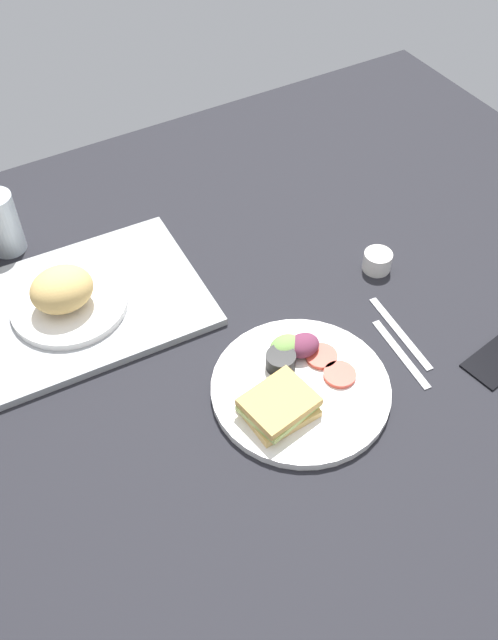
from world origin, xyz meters
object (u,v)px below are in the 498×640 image
at_px(serving_tray, 82,305).
at_px(knife, 400,332).
at_px(bread_plate_near, 65,296).
at_px(fork, 401,353).
at_px(drinking_glass, 2,223).
at_px(espresso_cup, 377,261).
at_px(plate_with_salad, 296,386).

distance_m(serving_tray, knife, 0.60).
height_order(bread_plate_near, fork, bread_plate_near).
height_order(bread_plate_near, drinking_glass, drinking_glass).
height_order(drinking_glass, espresso_cup, drinking_glass).
distance_m(espresso_cup, fork, 0.22).
distance_m(serving_tray, bread_plate_near, 0.05).
height_order(plate_with_salad, fork, plate_with_salad).
distance_m(bread_plate_near, fork, 0.62).
distance_m(plate_with_salad, espresso_cup, 0.35).
height_order(serving_tray, espresso_cup, espresso_cup).
height_order(plate_with_salad, drinking_glass, drinking_glass).
distance_m(plate_with_salad, fork, 0.21).
relative_size(bread_plate_near, knife, 1.14).
bearing_deg(plate_with_salad, serving_tray, 123.82).
xyz_separation_m(bread_plate_near, espresso_cup, (0.57, -0.19, -0.03)).
bearing_deg(plate_with_salad, bread_plate_near, 126.80).
xyz_separation_m(bread_plate_near, plate_with_salad, (0.27, -0.36, -0.03)).
xyz_separation_m(serving_tray, plate_with_salad, (0.25, -0.37, 0.01)).
distance_m(serving_tray, espresso_cup, 0.58).
bearing_deg(fork, bread_plate_near, 56.06).
relative_size(serving_tray, plate_with_salad, 1.47).
relative_size(drinking_glass, knife, 0.70).
bearing_deg(bread_plate_near, plate_with_salad, -53.20).
distance_m(bread_plate_near, knife, 0.62).
distance_m(fork, knife, 0.05).
distance_m(espresso_cup, knife, 0.17).
bearing_deg(drinking_glass, espresso_cup, -34.51).
bearing_deg(plate_with_salad, espresso_cup, 30.25).
xyz_separation_m(fork, knife, (0.03, 0.04, 0.00)).
bearing_deg(drinking_glass, plate_with_salad, -62.32).
height_order(espresso_cup, knife, espresso_cup).
relative_size(serving_tray, espresso_cup, 8.04).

